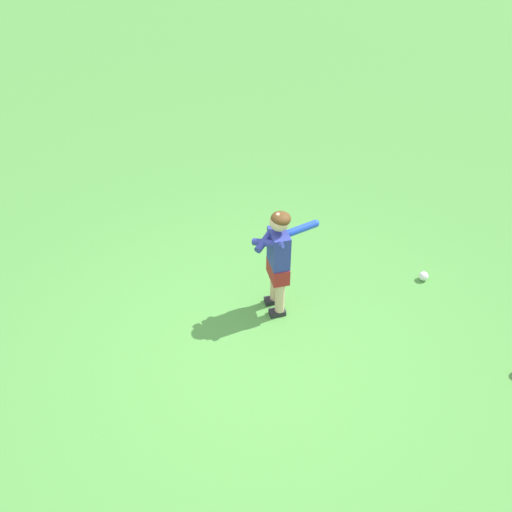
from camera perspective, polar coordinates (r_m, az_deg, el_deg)
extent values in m
plane|color=#519942|center=(4.94, 0.01, -9.95)|extent=(40.00, 40.00, 0.00)
cube|color=#232328|center=(5.27, 2.18, -5.74)|extent=(0.17, 0.15, 0.05)
cylinder|color=#DBB28E|center=(5.15, 2.44, -4.22)|extent=(0.09, 0.09, 0.34)
cube|color=#232328|center=(5.39, 1.69, -4.52)|extent=(0.17, 0.15, 0.05)
cylinder|color=#DBB28E|center=(5.27, 1.94, -3.01)|extent=(0.09, 0.09, 0.34)
cube|color=maroon|center=(5.05, 2.25, -1.49)|extent=(0.26, 0.31, 0.16)
cube|color=#2D3893|center=(4.89, 2.32, 0.76)|extent=(0.25, 0.29, 0.34)
sphere|color=#DBB28E|center=(4.73, 2.41, 3.50)|extent=(0.17, 0.17, 0.17)
ellipsoid|color=#563819|center=(4.71, 2.54, 3.82)|extent=(0.23, 0.23, 0.11)
sphere|color=blue|center=(4.81, 0.75, 1.37)|extent=(0.04, 0.04, 0.04)
cylinder|color=black|center=(4.83, 1.74, 1.73)|extent=(0.14, 0.07, 0.05)
cylinder|color=blue|center=(4.89, 4.30, 2.67)|extent=(0.35, 0.18, 0.11)
sphere|color=blue|center=(4.95, 6.08, 3.31)|extent=(0.07, 0.07, 0.07)
cylinder|color=#2D3893|center=(4.78, 1.26, 1.31)|extent=(0.16, 0.31, 0.14)
cylinder|color=#2D3893|center=(4.83, 1.05, 1.78)|extent=(0.31, 0.15, 0.14)
sphere|color=white|center=(5.87, 16.69, -1.97)|extent=(0.10, 0.10, 0.10)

